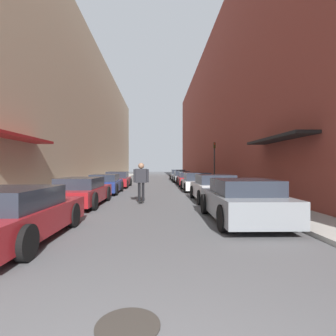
# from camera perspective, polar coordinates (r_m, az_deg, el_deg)

# --- Properties ---
(ground) EXTENTS (122.55, 122.55, 0.00)m
(ground) POSITION_cam_1_polar(r_m,az_deg,el_deg) (23.63, -3.05, -3.81)
(ground) COLOR #515154
(curb_strip_left) EXTENTS (1.80, 55.70, 0.12)m
(curb_strip_left) POSITION_cam_1_polar(r_m,az_deg,el_deg) (29.65, -12.55, -2.86)
(curb_strip_left) COLOR #A3A099
(curb_strip_left) RESTS_ON ground
(curb_strip_right) EXTENTS (1.80, 55.70, 0.12)m
(curb_strip_right) POSITION_cam_1_polar(r_m,az_deg,el_deg) (29.56, 6.71, -2.86)
(curb_strip_right) COLOR #A3A099
(curb_strip_right) RESTS_ON ground
(building_row_left) EXTENTS (4.90, 55.70, 14.13)m
(building_row_left) POSITION_cam_1_polar(r_m,az_deg,el_deg) (30.71, -17.99, 10.36)
(building_row_left) COLOR tan
(building_row_left) RESTS_ON ground
(building_row_right) EXTENTS (4.90, 55.70, 15.59)m
(building_row_right) POSITION_cam_1_polar(r_m,az_deg,el_deg) (30.71, 12.19, 11.76)
(building_row_right) COLOR brown
(building_row_right) RESTS_ON ground
(parked_car_left_0) EXTENTS (2.06, 4.36, 1.23)m
(parked_car_left_0) POSITION_cam_1_polar(r_m,az_deg,el_deg) (7.02, -30.79, -8.79)
(parked_car_left_0) COLOR maroon
(parked_car_left_0) RESTS_ON ground
(parked_car_left_1) EXTENTS (1.88, 4.52, 1.23)m
(parked_car_left_1) POSITION_cam_1_polar(r_m,az_deg,el_deg) (12.13, -18.24, -4.90)
(parked_car_left_1) COLOR maroon
(parked_car_left_1) RESTS_ON ground
(parked_car_left_2) EXTENTS (1.90, 3.96, 1.21)m
(parked_car_left_2) POSITION_cam_1_polar(r_m,az_deg,el_deg) (17.08, -13.48, -3.39)
(parked_car_left_2) COLOR navy
(parked_car_left_2) RESTS_ON ground
(parked_car_left_3) EXTENTS (1.95, 4.57, 1.29)m
(parked_car_left_3) POSITION_cam_1_polar(r_m,az_deg,el_deg) (22.12, -10.84, -2.49)
(parked_car_left_3) COLOR maroon
(parked_car_left_3) RESTS_ON ground
(parked_car_right_0) EXTENTS (2.06, 4.29, 1.32)m
(parked_car_right_0) POSITION_cam_1_polar(r_m,az_deg,el_deg) (8.52, 15.86, -6.83)
(parked_car_right_0) COLOR gray
(parked_car_right_0) RESTS_ON ground
(parked_car_right_1) EXTENTS (1.97, 4.08, 1.31)m
(parked_car_right_1) POSITION_cam_1_polar(r_m,az_deg,el_deg) (13.14, 9.95, -4.34)
(parked_car_right_1) COLOR silver
(parked_car_right_1) RESTS_ON ground
(parked_car_right_2) EXTENTS (2.01, 4.03, 1.28)m
(parked_car_right_2) POSITION_cam_1_polar(r_m,az_deg,el_deg) (18.40, 6.23, -3.08)
(parked_car_right_2) COLOR silver
(parked_car_right_2) RESTS_ON ground
(parked_car_right_3) EXTENTS (1.98, 4.66, 1.20)m
(parked_car_right_3) POSITION_cam_1_polar(r_m,az_deg,el_deg) (23.33, 4.49, -2.40)
(parked_car_right_3) COLOR maroon
(parked_car_right_3) RESTS_ON ground
(parked_car_right_4) EXTENTS (1.85, 4.34, 1.22)m
(parked_car_right_4) POSITION_cam_1_polar(r_m,az_deg,el_deg) (28.35, 2.95, -1.93)
(parked_car_right_4) COLOR gray
(parked_car_right_4) RESTS_ON ground
(parked_car_right_5) EXTENTS (1.97, 4.73, 1.30)m
(parked_car_right_5) POSITION_cam_1_polar(r_m,az_deg,el_deg) (33.66, 2.16, -1.50)
(parked_car_right_5) COLOR #515459
(parked_car_right_5) RESTS_ON ground
(skateboarder) EXTENTS (0.72, 0.78, 1.88)m
(skateboarder) POSITION_cam_1_polar(r_m,az_deg,el_deg) (12.44, -5.87, -2.19)
(skateboarder) COLOR black
(skateboarder) RESTS_ON ground
(manhole_cover) EXTENTS (0.70, 0.70, 0.02)m
(manhole_cover) POSITION_cam_1_polar(r_m,az_deg,el_deg) (3.29, -8.74, -30.83)
(manhole_cover) COLOR #332D28
(manhole_cover) RESTS_ON ground
(traffic_light) EXTENTS (0.16, 0.22, 3.46)m
(traffic_light) POSITION_cam_1_polar(r_m,az_deg,el_deg) (20.81, 10.06, 1.85)
(traffic_light) COLOR #2D2D2D
(traffic_light) RESTS_ON curb_strip_right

